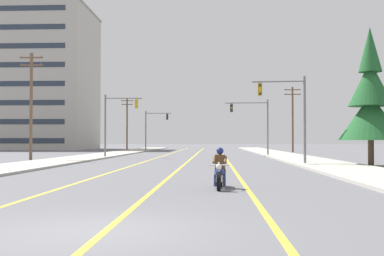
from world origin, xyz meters
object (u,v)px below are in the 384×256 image
(motorcycle_with_rider, at_px, (220,172))
(traffic_signal_mid_left, at_px, (153,125))
(traffic_signal_mid_right, at_px, (255,119))
(apartment_building_far_left_block, at_px, (23,79))
(utility_pole_left_near, at_px, (31,102))
(utility_pole_right_far, at_px, (293,117))
(traffic_signal_near_right, at_px, (290,107))
(conifer_tree_right_verge_near, at_px, (370,102))
(utility_pole_left_far, at_px, (127,122))
(traffic_signal_near_left, at_px, (116,117))

(motorcycle_with_rider, relative_size, traffic_signal_mid_left, 0.35)
(traffic_signal_mid_right, xyz_separation_m, apartment_building_far_left_block, (-40.64, 35.29, 9.14))
(utility_pole_left_near, relative_size, utility_pole_right_far, 1.00)
(traffic_signal_near_right, xyz_separation_m, conifer_tree_right_verge_near, (5.07, -1.51, 0.23))
(utility_pole_right_far, bearing_deg, traffic_signal_near_right, -99.83)
(utility_pole_left_far, bearing_deg, traffic_signal_near_right, -67.32)
(traffic_signal_near_right, distance_m, traffic_signal_near_left, 19.58)
(traffic_signal_mid_left, bearing_deg, apartment_building_far_left_block, 149.43)
(traffic_signal_near_left, distance_m, utility_pole_left_far, 36.86)
(motorcycle_with_rider, distance_m, utility_pole_right_far, 52.11)
(utility_pole_left_far, bearing_deg, traffic_signal_mid_right, -56.69)
(traffic_signal_near_right, bearing_deg, traffic_signal_near_left, 139.77)
(utility_pole_right_far, bearing_deg, apartment_building_far_left_block, 157.24)
(utility_pole_right_far, distance_m, utility_pole_left_far, 30.27)
(utility_pole_left_far, distance_m, apartment_building_far_left_block, 23.04)
(traffic_signal_near_right, distance_m, utility_pole_left_near, 22.18)
(traffic_signal_near_left, xyz_separation_m, traffic_signal_mid_left, (0.39, 25.77, 0.02))
(traffic_signal_near_left, bearing_deg, apartment_building_far_left_block, 122.40)
(motorcycle_with_rider, xyz_separation_m, utility_pole_left_far, (-15.37, 65.40, 4.30))
(traffic_signal_near_right, xyz_separation_m, traffic_signal_mid_right, (-0.71, 18.95, 0.07))
(utility_pole_left_near, distance_m, utility_pole_right_far, 38.66)
(traffic_signal_near_left, bearing_deg, utility_pole_left_near, -136.36)
(motorcycle_with_rider, distance_m, traffic_signal_near_left, 30.78)
(motorcycle_with_rider, bearing_deg, apartment_building_far_left_block, 117.17)
(traffic_signal_mid_right, relative_size, utility_pole_left_far, 0.68)
(utility_pole_right_far, relative_size, utility_pole_left_far, 1.03)
(traffic_signal_near_left, relative_size, apartment_building_far_left_block, 0.23)
(motorcycle_with_rider, distance_m, utility_pole_left_far, 67.32)
(utility_pole_left_far, bearing_deg, utility_pole_left_near, -90.80)
(traffic_signal_near_right, relative_size, utility_pole_right_far, 0.67)
(apartment_building_far_left_block, bearing_deg, traffic_signal_mid_left, -30.57)
(motorcycle_with_rider, relative_size, conifer_tree_right_verge_near, 0.24)
(traffic_signal_near_left, xyz_separation_m, conifer_tree_right_verge_near, (20.02, -14.16, 0.23))
(traffic_signal_mid_right, distance_m, conifer_tree_right_verge_near, 21.27)
(motorcycle_with_rider, bearing_deg, utility_pole_left_far, 103.22)
(motorcycle_with_rider, distance_m, conifer_tree_right_verge_near, 18.36)
(traffic_signal_near_right, distance_m, apartment_building_far_left_block, 68.83)
(utility_pole_left_far, bearing_deg, traffic_signal_near_left, -81.33)
(conifer_tree_right_verge_near, bearing_deg, utility_pole_left_far, 116.82)
(traffic_signal_near_right, height_order, utility_pole_left_near, utility_pole_left_near)
(traffic_signal_near_right, relative_size, utility_pole_left_far, 0.68)
(conifer_tree_right_verge_near, bearing_deg, traffic_signal_mid_right, 105.78)
(traffic_signal_near_left, bearing_deg, traffic_signal_mid_right, 23.90)
(utility_pole_right_far, xyz_separation_m, utility_pole_left_far, (-26.47, 14.68, -0.16))
(motorcycle_with_rider, relative_size, utility_pole_right_far, 0.24)
(utility_pole_left_near, bearing_deg, conifer_tree_right_verge_near, -17.58)
(traffic_signal_mid_left, bearing_deg, traffic_signal_mid_right, -54.57)
(motorcycle_with_rider, xyz_separation_m, traffic_signal_near_left, (-9.81, 28.97, 3.43))
(traffic_signal_mid_right, xyz_separation_m, utility_pole_right_far, (6.67, 15.44, 0.96))
(traffic_signal_near_right, height_order, traffic_signal_mid_right, same)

